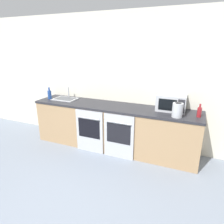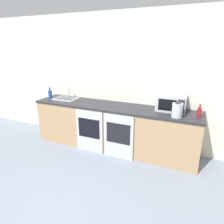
{
  "view_description": "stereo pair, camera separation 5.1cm",
  "coord_description": "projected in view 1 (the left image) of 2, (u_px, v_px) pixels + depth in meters",
  "views": [
    {
      "loc": [
        1.4,
        -1.3,
        1.98
      ],
      "look_at": [
        -0.03,
        2.09,
        0.75
      ],
      "focal_mm": 32.0,
      "sensor_mm": 36.0,
      "label": 1
    },
    {
      "loc": [
        1.45,
        -1.28,
        1.98
      ],
      "look_at": [
        -0.03,
        2.09,
        0.75
      ],
      "focal_mm": 32.0,
      "sensor_mm": 36.0,
      "label": 2
    }
  ],
  "objects": [
    {
      "name": "oven_left",
      "position": [
        89.0,
        131.0,
        3.81
      ],
      "size": [
        0.56,
        0.06,
        0.84
      ],
      "color": "#B7BABF",
      "rests_on": "ground_plane"
    },
    {
      "name": "microwave",
      "position": [
        171.0,
        103.0,
        3.51
      ],
      "size": [
        0.5,
        0.34,
        0.29
      ],
      "color": "#B7BABF",
      "rests_on": "counter_back"
    },
    {
      "name": "wall_back",
      "position": [
        120.0,
        81.0,
        4.0
      ],
      "size": [
        10.0,
        0.06,
        2.6
      ],
      "color": "silver",
      "rests_on": "ground_plane"
    },
    {
      "name": "bottle_red",
      "position": [
        199.0,
        112.0,
        3.19
      ],
      "size": [
        0.07,
        0.07,
        0.22
      ],
      "color": "maroon",
      "rests_on": "counter_back"
    },
    {
      "name": "oven_right",
      "position": [
        119.0,
        136.0,
        3.59
      ],
      "size": [
        0.56,
        0.06,
        0.84
      ],
      "color": "#B7BABF",
      "rests_on": "ground_plane"
    },
    {
      "name": "sink",
      "position": [
        65.0,
        99.0,
        4.28
      ],
      "size": [
        0.5,
        0.36,
        0.24
      ],
      "color": "#A8AAAF",
      "rests_on": "counter_back"
    },
    {
      "name": "bottle_blue",
      "position": [
        50.0,
        94.0,
        4.28
      ],
      "size": [
        0.08,
        0.08,
        0.25
      ],
      "color": "#234793",
      "rests_on": "counter_back"
    },
    {
      "name": "counter_back",
      "position": [
        113.0,
        127.0,
        3.97
      ],
      "size": [
        3.25,
        0.67,
        0.89
      ],
      "color": "tan",
      "rests_on": "ground_plane"
    },
    {
      "name": "kettle",
      "position": [
        178.0,
        110.0,
        3.18
      ],
      "size": [
        0.17,
        0.17,
        0.24
      ],
      "color": "#B7BABF",
      "rests_on": "counter_back"
    }
  ]
}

